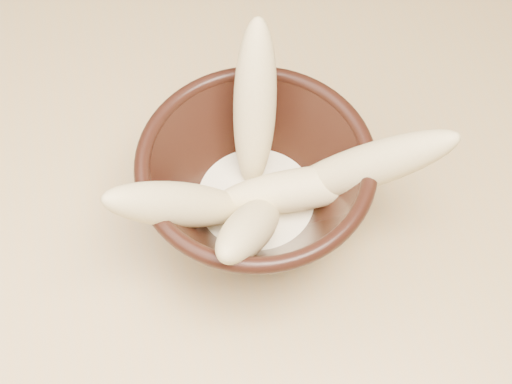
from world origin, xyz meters
The scene contains 8 objects.
table centered at (0.00, 0.00, 0.67)m, with size 1.20×0.80×0.75m.
bowl centered at (-0.04, -0.09, 0.81)m, with size 0.18×0.18×0.10m.
milk_puddle centered at (-0.04, -0.09, 0.78)m, with size 0.10×0.10×0.01m, color #FCF0CB.
banana_upright centered at (-0.03, -0.04, 0.85)m, with size 0.03×0.03×0.14m, color #D9C080.
banana_left centered at (-0.10, -0.11, 0.83)m, with size 0.03×0.03×0.14m, color #D9C080.
banana_right centered at (0.04, -0.11, 0.84)m, with size 0.03×0.03×0.16m, color #D9C080.
banana_across centered at (0.00, -0.10, 0.81)m, with size 0.03×0.03×0.13m, color #D9C080.
banana_front centered at (-0.05, -0.13, 0.82)m, with size 0.03×0.03×0.12m, color #D9C080.
Camera 1 is at (-0.10, -0.37, 1.29)m, focal length 50.00 mm.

